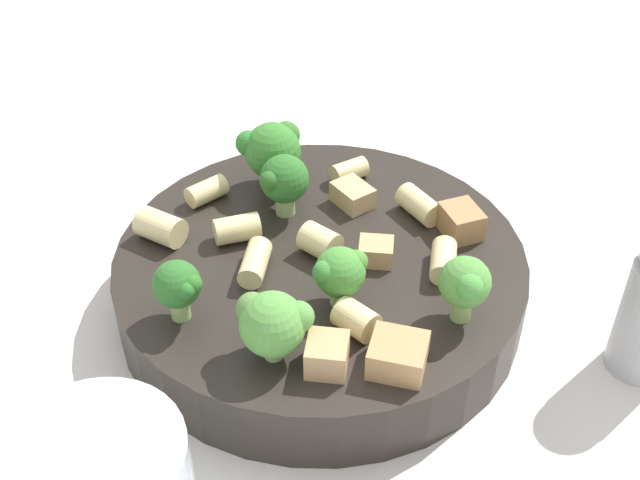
# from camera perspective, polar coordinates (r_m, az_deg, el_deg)

# --- Properties ---
(ground_plane) EXTENTS (2.00, 2.00, 0.00)m
(ground_plane) POSITION_cam_1_polar(r_m,az_deg,el_deg) (0.48, 0.00, -4.53)
(ground_plane) COLOR beige
(pasta_bowl) EXTENTS (0.23, 0.23, 0.04)m
(pasta_bowl) POSITION_cam_1_polar(r_m,az_deg,el_deg) (0.46, 0.00, -2.52)
(pasta_bowl) COLOR #28231E
(pasta_bowl) RESTS_ON ground_plane
(broccoli_floret_0) EXTENTS (0.04, 0.04, 0.04)m
(broccoli_floret_0) POSITION_cam_1_polar(r_m,az_deg,el_deg) (0.49, -3.43, 6.47)
(broccoli_floret_0) COLOR #93B766
(broccoli_floret_0) RESTS_ON pasta_bowl
(broccoli_floret_1) EXTENTS (0.03, 0.03, 0.04)m
(broccoli_floret_1) POSITION_cam_1_polar(r_m,az_deg,el_deg) (0.47, -2.54, 4.39)
(broccoli_floret_1) COLOR #9EC175
(broccoli_floret_1) RESTS_ON pasta_bowl
(broccoli_floret_2) EXTENTS (0.04, 0.03, 0.04)m
(broccoli_floret_2) POSITION_cam_1_polar(r_m,az_deg,el_deg) (0.38, -3.38, -5.89)
(broccoli_floret_2) COLOR #9EC175
(broccoli_floret_2) RESTS_ON pasta_bowl
(broccoli_floret_3) EXTENTS (0.03, 0.03, 0.04)m
(broccoli_floret_3) POSITION_cam_1_polar(r_m,az_deg,el_deg) (0.40, 10.29, -3.08)
(broccoli_floret_3) COLOR #93B766
(broccoli_floret_3) RESTS_ON pasta_bowl
(broccoli_floret_4) EXTENTS (0.03, 0.02, 0.03)m
(broccoli_floret_4) POSITION_cam_1_polar(r_m,az_deg,el_deg) (0.41, -10.05, -3.25)
(broccoli_floret_4) COLOR #93B766
(broccoli_floret_4) RESTS_ON pasta_bowl
(broccoli_floret_5) EXTENTS (0.03, 0.03, 0.03)m
(broccoli_floret_5) POSITION_cam_1_polar(r_m,az_deg,el_deg) (0.41, 1.46, -2.28)
(broccoli_floret_5) COLOR #9EC175
(broccoli_floret_5) RESTS_ON pasta_bowl
(rigatoni_0) EXTENTS (0.02, 0.02, 0.02)m
(rigatoni_0) POSITION_cam_1_polar(r_m,az_deg,el_deg) (0.45, 0.59, -0.02)
(rigatoni_0) COLOR beige
(rigatoni_0) RESTS_ON pasta_bowl
(rigatoni_1) EXTENTS (0.02, 0.03, 0.01)m
(rigatoni_1) POSITION_cam_1_polar(r_m,az_deg,el_deg) (0.49, -8.06, 3.46)
(rigatoni_1) COLOR beige
(rigatoni_1) RESTS_ON pasta_bowl
(rigatoni_2) EXTENTS (0.02, 0.03, 0.01)m
(rigatoni_2) POSITION_cam_1_polar(r_m,az_deg,el_deg) (0.51, 2.09, 4.95)
(rigatoni_2) COLOR beige
(rigatoni_2) RESTS_ON pasta_bowl
(rigatoni_3) EXTENTS (0.02, 0.02, 0.02)m
(rigatoni_3) POSITION_cam_1_polar(r_m,az_deg,el_deg) (0.40, 2.59, -5.68)
(rigatoni_3) COLOR beige
(rigatoni_3) RESTS_ON pasta_bowl
(rigatoni_4) EXTENTS (0.02, 0.03, 0.01)m
(rigatoni_4) POSITION_cam_1_polar(r_m,az_deg,el_deg) (0.44, 8.77, -1.46)
(rigatoni_4) COLOR beige
(rigatoni_4) RESTS_ON pasta_bowl
(rigatoni_5) EXTENTS (0.03, 0.03, 0.02)m
(rigatoni_5) POSITION_cam_1_polar(r_m,az_deg,el_deg) (0.46, -5.92, 0.80)
(rigatoni_5) COLOR beige
(rigatoni_5) RESTS_ON pasta_bowl
(rigatoni_6) EXTENTS (0.03, 0.02, 0.02)m
(rigatoni_6) POSITION_cam_1_polar(r_m,az_deg,el_deg) (0.47, -11.27, 0.89)
(rigatoni_6) COLOR beige
(rigatoni_6) RESTS_ON pasta_bowl
(rigatoni_7) EXTENTS (0.02, 0.03, 0.01)m
(rigatoni_7) POSITION_cam_1_polar(r_m,az_deg,el_deg) (0.44, -4.65, -1.62)
(rigatoni_7) COLOR beige
(rigatoni_7) RESTS_ON pasta_bowl
(rigatoni_8) EXTENTS (0.03, 0.03, 0.02)m
(rigatoni_8) POSITION_cam_1_polar(r_m,az_deg,el_deg) (0.48, 7.08, 2.49)
(rigatoni_8) COLOR beige
(rigatoni_8) RESTS_ON pasta_bowl
(chicken_chunk_0) EXTENTS (0.02, 0.02, 0.01)m
(chicken_chunk_0) POSITION_cam_1_polar(r_m,az_deg,el_deg) (0.44, 4.00, -0.82)
(chicken_chunk_0) COLOR tan
(chicken_chunk_0) RESTS_ON pasta_bowl
(chicken_chunk_1) EXTENTS (0.03, 0.03, 0.01)m
(chicken_chunk_1) POSITION_cam_1_polar(r_m,az_deg,el_deg) (0.49, 2.34, 3.22)
(chicken_chunk_1) COLOR tan
(chicken_chunk_1) RESTS_ON pasta_bowl
(chicken_chunk_2) EXTENTS (0.03, 0.03, 0.02)m
(chicken_chunk_2) POSITION_cam_1_polar(r_m,az_deg,el_deg) (0.38, 0.51, -8.16)
(chicken_chunk_2) COLOR tan
(chicken_chunk_2) RESTS_ON pasta_bowl
(chicken_chunk_3) EXTENTS (0.03, 0.03, 0.02)m
(chicken_chunk_3) POSITION_cam_1_polar(r_m,az_deg,el_deg) (0.39, 5.56, -8.16)
(chicken_chunk_3) COLOR tan
(chicken_chunk_3) RESTS_ON pasta_bowl
(chicken_chunk_4) EXTENTS (0.03, 0.03, 0.02)m
(chicken_chunk_4) POSITION_cam_1_polar(r_m,az_deg,el_deg) (0.47, 9.99, 1.30)
(chicken_chunk_4) COLOR #A87A4C
(chicken_chunk_4) RESTS_ON pasta_bowl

